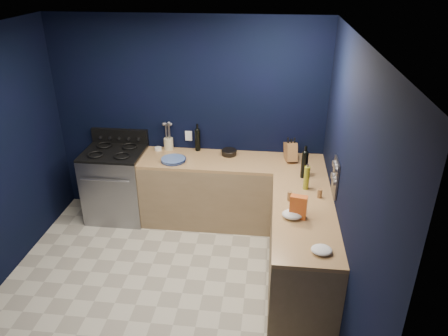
# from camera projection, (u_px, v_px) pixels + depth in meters

# --- Properties ---
(floor) EXTENTS (3.50, 3.50, 0.02)m
(floor) POSITION_uv_depth(u_px,v_px,m) (162.00, 292.00, 4.51)
(floor) COLOR beige
(floor) RESTS_ON ground
(ceiling) EXTENTS (3.50, 3.50, 0.02)m
(ceiling) POSITION_uv_depth(u_px,v_px,m) (140.00, 37.00, 3.35)
(ceiling) COLOR silver
(ceiling) RESTS_ON ground
(wall_back) EXTENTS (3.50, 0.02, 2.60)m
(wall_back) POSITION_uv_depth(u_px,v_px,m) (188.00, 119.00, 5.50)
(wall_back) COLOR black
(wall_back) RESTS_ON ground
(wall_right) EXTENTS (0.02, 3.50, 2.60)m
(wall_right) POSITION_uv_depth(u_px,v_px,m) (347.00, 194.00, 3.75)
(wall_right) COLOR black
(wall_right) RESTS_ON ground
(wall_front) EXTENTS (3.50, 0.02, 2.60)m
(wall_front) POSITION_uv_depth(u_px,v_px,m) (70.00, 332.00, 2.36)
(wall_front) COLOR black
(wall_front) RESTS_ON ground
(cab_back) EXTENTS (2.30, 0.63, 0.86)m
(cab_back) POSITION_uv_depth(u_px,v_px,m) (232.00, 193.00, 5.53)
(cab_back) COLOR #8B7251
(cab_back) RESTS_ON floor
(top_back) EXTENTS (2.30, 0.63, 0.04)m
(top_back) POSITION_uv_depth(u_px,v_px,m) (232.00, 162.00, 5.34)
(top_back) COLOR brown
(top_back) RESTS_ON cab_back
(cab_right) EXTENTS (0.63, 1.67, 0.86)m
(cab_right) POSITION_uv_depth(u_px,v_px,m) (301.00, 252.00, 4.42)
(cab_right) COLOR #8B7251
(cab_right) RESTS_ON floor
(top_right) EXTENTS (0.63, 1.67, 0.04)m
(top_right) POSITION_uv_depth(u_px,v_px,m) (304.00, 215.00, 4.23)
(top_right) COLOR brown
(top_right) RESTS_ON cab_right
(gas_range) EXTENTS (0.76, 0.66, 0.92)m
(gas_range) POSITION_uv_depth(u_px,v_px,m) (117.00, 185.00, 5.66)
(gas_range) COLOR gray
(gas_range) RESTS_ON floor
(oven_door) EXTENTS (0.59, 0.02, 0.42)m
(oven_door) POSITION_uv_depth(u_px,v_px,m) (109.00, 197.00, 5.39)
(oven_door) COLOR black
(oven_door) RESTS_ON gas_range
(cooktop) EXTENTS (0.76, 0.66, 0.03)m
(cooktop) POSITION_uv_depth(u_px,v_px,m) (113.00, 152.00, 5.45)
(cooktop) COLOR black
(cooktop) RESTS_ON gas_range
(backguard) EXTENTS (0.76, 0.06, 0.20)m
(backguard) POSITION_uv_depth(u_px,v_px,m) (120.00, 136.00, 5.67)
(backguard) COLOR black
(backguard) RESTS_ON gas_range
(spice_panel) EXTENTS (0.02, 0.28, 0.38)m
(spice_panel) POSITION_uv_depth(u_px,v_px,m) (335.00, 177.00, 4.30)
(spice_panel) COLOR gray
(spice_panel) RESTS_ON wall_right
(wall_outlet) EXTENTS (0.09, 0.02, 0.13)m
(wall_outlet) POSITION_uv_depth(u_px,v_px,m) (189.00, 136.00, 5.58)
(wall_outlet) COLOR white
(wall_outlet) RESTS_ON wall_back
(plate_stack) EXTENTS (0.37, 0.37, 0.04)m
(plate_stack) POSITION_uv_depth(u_px,v_px,m) (173.00, 160.00, 5.29)
(plate_stack) COLOR #4264A0
(plate_stack) RESTS_ON top_back
(ramekin) EXTENTS (0.11, 0.11, 0.04)m
(ramekin) POSITION_uv_depth(u_px,v_px,m) (158.00, 149.00, 5.60)
(ramekin) COLOR white
(ramekin) RESTS_ON top_back
(utensil_crock) EXTENTS (0.12, 0.12, 0.15)m
(utensil_crock) POSITION_uv_depth(u_px,v_px,m) (169.00, 144.00, 5.60)
(utensil_crock) COLOR beige
(utensil_crock) RESTS_ON top_back
(wine_bottle_back) EXTENTS (0.09, 0.09, 0.29)m
(wine_bottle_back) POSITION_uv_depth(u_px,v_px,m) (198.00, 140.00, 5.54)
(wine_bottle_back) COLOR black
(wine_bottle_back) RESTS_ON top_back
(lemon_basket) EXTENTS (0.20, 0.20, 0.07)m
(lemon_basket) POSITION_uv_depth(u_px,v_px,m) (229.00, 152.00, 5.45)
(lemon_basket) COLOR black
(lemon_basket) RESTS_ON top_back
(knife_block) EXTENTS (0.18, 0.29, 0.28)m
(knife_block) POSITION_uv_depth(u_px,v_px,m) (291.00, 152.00, 5.28)
(knife_block) COLOR brown
(knife_block) RESTS_ON top_back
(wine_bottle_right) EXTENTS (0.09, 0.09, 0.31)m
(wine_bottle_right) POSITION_uv_depth(u_px,v_px,m) (304.00, 165.00, 4.85)
(wine_bottle_right) COLOR black
(wine_bottle_right) RESTS_ON top_right
(oil_bottle) EXTENTS (0.07, 0.07, 0.27)m
(oil_bottle) POSITION_uv_depth(u_px,v_px,m) (307.00, 178.00, 4.60)
(oil_bottle) COLOR olive
(oil_bottle) RESTS_ON top_right
(spice_jar_near) EXTENTS (0.05, 0.05, 0.10)m
(spice_jar_near) POSITION_uv_depth(u_px,v_px,m) (290.00, 196.00, 4.42)
(spice_jar_near) COLOR olive
(spice_jar_near) RESTS_ON top_right
(spice_jar_far) EXTENTS (0.07, 0.07, 0.10)m
(spice_jar_far) POSITION_uv_depth(u_px,v_px,m) (320.00, 193.00, 4.47)
(spice_jar_far) COLOR olive
(spice_jar_far) RESTS_ON top_right
(crouton_bag) EXTENTS (0.17, 0.11, 0.24)m
(crouton_bag) POSITION_uv_depth(u_px,v_px,m) (298.00, 207.00, 4.09)
(crouton_bag) COLOR red
(crouton_bag) RESTS_ON top_right
(towel_front) EXTENTS (0.26, 0.24, 0.07)m
(towel_front) POSITION_uv_depth(u_px,v_px,m) (292.00, 215.00, 4.13)
(towel_front) COLOR white
(towel_front) RESTS_ON top_right
(towel_end) EXTENTS (0.22, 0.21, 0.05)m
(towel_end) POSITION_uv_depth(u_px,v_px,m) (322.00, 250.00, 3.64)
(towel_end) COLOR white
(towel_end) RESTS_ON top_right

